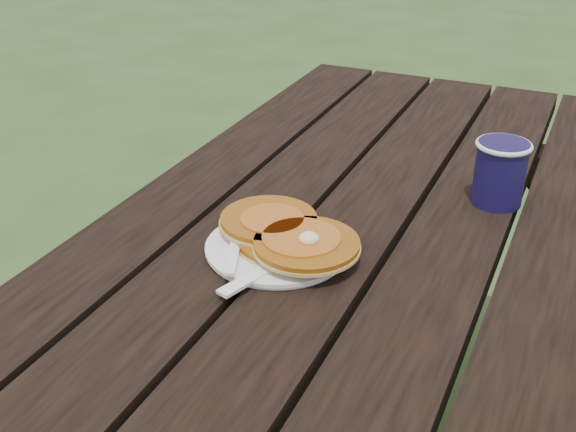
% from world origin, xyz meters
% --- Properties ---
extents(plate, '(0.24, 0.24, 0.01)m').
position_xyz_m(plate, '(-0.07, -0.02, 0.76)').
color(plate, white).
rests_on(plate, picnic_table).
extents(pancake_stack, '(0.23, 0.19, 0.04)m').
position_xyz_m(pancake_stack, '(-0.06, -0.01, 0.77)').
color(pancake_stack, '#9E5811').
rests_on(pancake_stack, plate).
extents(knife, '(0.08, 0.18, 0.00)m').
position_xyz_m(knife, '(-0.06, -0.08, 0.76)').
color(knife, white).
rests_on(knife, plate).
extents(fork, '(0.09, 0.16, 0.01)m').
position_xyz_m(fork, '(-0.11, -0.08, 0.77)').
color(fork, white).
rests_on(fork, plate).
extents(coffee_cup, '(0.09, 0.09, 0.11)m').
position_xyz_m(coffee_cup, '(0.19, 0.27, 0.81)').
color(coffee_cup, '#130D3B').
rests_on(coffee_cup, picnic_table).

